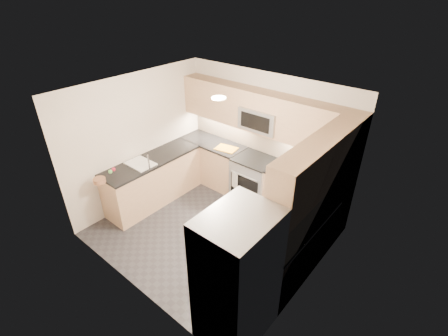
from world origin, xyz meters
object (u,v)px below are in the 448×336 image
at_px(microwave, 261,119).
at_px(refrigerator, 237,278).
at_px(cutting_board, 226,149).
at_px(fruit_basket, 99,181).
at_px(gas_range, 254,180).
at_px(utensil_bowl, 337,187).

height_order(microwave, refrigerator, microwave).
relative_size(refrigerator, cutting_board, 4.31).
bearing_deg(microwave, fruit_basket, -121.64).
relative_size(gas_range, refrigerator, 0.51).
xyz_separation_m(cutting_board, fruit_basket, (-0.85, -2.31, 0.03)).
xyz_separation_m(microwave, refrigerator, (1.45, -2.55, -0.80)).
bearing_deg(microwave, refrigerator, -60.38).
relative_size(utensil_bowl, cutting_board, 0.70).
distance_m(gas_range, microwave, 1.25).
xyz_separation_m(refrigerator, cutting_board, (-2.13, 2.39, 0.05)).
bearing_deg(utensil_bowl, cutting_board, 179.50).
height_order(gas_range, utensil_bowl, utensil_bowl).
bearing_deg(refrigerator, cutting_board, 131.73).
xyz_separation_m(utensil_bowl, cutting_board, (-2.30, 0.02, -0.08)).
distance_m(microwave, cutting_board, 1.03).
xyz_separation_m(gas_range, microwave, (0.00, 0.12, 1.24)).
height_order(gas_range, fruit_basket, fruit_basket).
bearing_deg(cutting_board, utensil_bowl, -0.50).
distance_m(gas_range, utensil_bowl, 1.72).
xyz_separation_m(refrigerator, fruit_basket, (-2.97, 0.08, 0.08)).
xyz_separation_m(gas_range, cutting_board, (-0.68, -0.04, 0.49)).
bearing_deg(gas_range, fruit_basket, -122.98).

